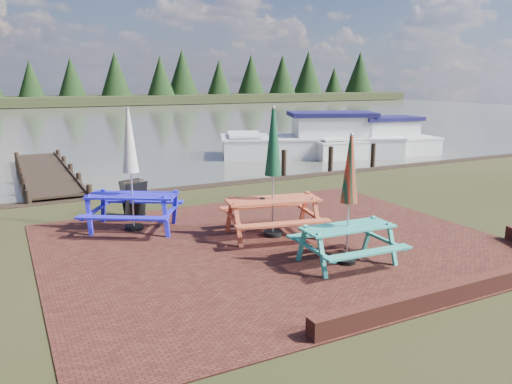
{
  "coord_description": "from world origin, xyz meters",
  "views": [
    {
      "loc": [
        -4.79,
        -7.49,
        3.3
      ],
      "look_at": [
        -0.14,
        1.59,
        1.0
      ],
      "focal_mm": 35.0,
      "sensor_mm": 36.0,
      "label": 1
    }
  ],
  "objects_px": {
    "picnic_table_teal": "(348,220)",
    "jetty": "(46,172)",
    "chalkboard": "(134,199)",
    "boat_far": "(375,143)",
    "picnic_table_blue": "(132,189)",
    "picnic_table_red": "(273,193)",
    "boat_near": "(314,142)"
  },
  "relations": [
    {
      "from": "picnic_table_teal",
      "to": "picnic_table_blue",
      "type": "bearing_deg",
      "value": 130.18
    },
    {
      "from": "boat_near",
      "to": "boat_far",
      "type": "relative_size",
      "value": 1.33
    },
    {
      "from": "picnic_table_red",
      "to": "picnic_table_teal",
      "type": "bearing_deg",
      "value": -66.87
    },
    {
      "from": "boat_near",
      "to": "boat_far",
      "type": "height_order",
      "value": "boat_near"
    },
    {
      "from": "picnic_table_teal",
      "to": "picnic_table_blue",
      "type": "xyz_separation_m",
      "value": [
        -2.95,
        3.89,
        0.12
      ]
    },
    {
      "from": "chalkboard",
      "to": "boat_near",
      "type": "relative_size",
      "value": 0.11
    },
    {
      "from": "picnic_table_blue",
      "to": "chalkboard",
      "type": "bearing_deg",
      "value": 106.28
    },
    {
      "from": "picnic_table_red",
      "to": "boat_near",
      "type": "height_order",
      "value": "picnic_table_red"
    },
    {
      "from": "chalkboard",
      "to": "jetty",
      "type": "distance_m",
      "value": 7.19
    },
    {
      "from": "chalkboard",
      "to": "boat_near",
      "type": "xyz_separation_m",
      "value": [
        10.28,
        7.66,
        -0.02
      ]
    },
    {
      "from": "picnic_table_blue",
      "to": "jetty",
      "type": "bearing_deg",
      "value": 129.58
    },
    {
      "from": "jetty",
      "to": "boat_far",
      "type": "distance_m",
      "value": 14.36
    },
    {
      "from": "picnic_table_blue",
      "to": "jetty",
      "type": "xyz_separation_m",
      "value": [
        -1.17,
        7.95,
        -0.83
      ]
    },
    {
      "from": "boat_far",
      "to": "picnic_table_teal",
      "type": "bearing_deg",
      "value": 145.98
    },
    {
      "from": "picnic_table_teal",
      "to": "chalkboard",
      "type": "height_order",
      "value": "picnic_table_teal"
    },
    {
      "from": "picnic_table_blue",
      "to": "picnic_table_teal",
      "type": "bearing_deg",
      "value": -21.55
    },
    {
      "from": "picnic_table_teal",
      "to": "chalkboard",
      "type": "relative_size",
      "value": 2.53
    },
    {
      "from": "boat_far",
      "to": "jetty",
      "type": "bearing_deg",
      "value": 95.93
    },
    {
      "from": "picnic_table_red",
      "to": "boat_far",
      "type": "distance_m",
      "value": 14.09
    },
    {
      "from": "picnic_table_teal",
      "to": "jetty",
      "type": "relative_size",
      "value": 0.26
    },
    {
      "from": "picnic_table_teal",
      "to": "boat_near",
      "type": "distance_m",
      "value": 14.58
    },
    {
      "from": "picnic_table_red",
      "to": "boat_near",
      "type": "distance_m",
      "value": 13.12
    },
    {
      "from": "picnic_table_red",
      "to": "jetty",
      "type": "xyz_separation_m",
      "value": [
        -3.71,
        9.79,
        -0.85
      ]
    },
    {
      "from": "picnic_table_teal",
      "to": "jetty",
      "type": "bearing_deg",
      "value": 112.15
    },
    {
      "from": "chalkboard",
      "to": "boat_near",
      "type": "bearing_deg",
      "value": 16.19
    },
    {
      "from": "picnic_table_teal",
      "to": "picnic_table_red",
      "type": "distance_m",
      "value": 2.09
    },
    {
      "from": "jetty",
      "to": "boat_near",
      "type": "height_order",
      "value": "boat_near"
    },
    {
      "from": "picnic_table_blue",
      "to": "chalkboard",
      "type": "relative_size",
      "value": 2.88
    },
    {
      "from": "picnic_table_red",
      "to": "chalkboard",
      "type": "height_order",
      "value": "picnic_table_red"
    },
    {
      "from": "boat_far",
      "to": "chalkboard",
      "type": "bearing_deg",
      "value": 124.79
    },
    {
      "from": "chalkboard",
      "to": "boat_far",
      "type": "bearing_deg",
      "value": 6.16
    },
    {
      "from": "picnic_table_teal",
      "to": "chalkboard",
      "type": "distance_m",
      "value": 5.52
    }
  ]
}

